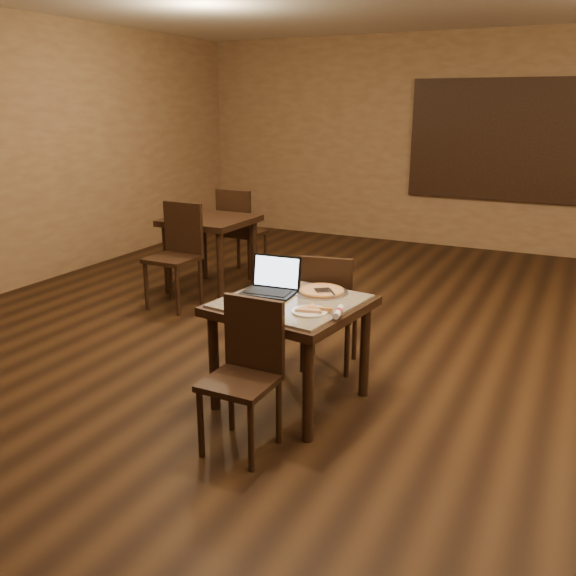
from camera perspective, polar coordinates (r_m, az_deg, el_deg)
The scene contains 16 objects.
ground at distance 4.85m, azimuth 2.57°, elevation -8.04°, with size 10.00×10.00×0.00m, color black.
wall_back at distance 9.21m, azimuth 15.69°, elevation 12.96°, with size 8.00×0.02×3.00m, color olive.
mural at distance 9.09m, azimuth 18.83°, elevation 12.96°, with size 2.34×0.05×1.64m.
tiled_table at distance 4.17m, azimuth 0.30°, elevation -2.47°, with size 1.04×1.04×0.76m.
chair_main_near at distance 3.71m, azimuth -3.92°, elevation -7.29°, with size 0.41×0.41×0.93m.
chair_main_far at distance 4.74m, azimuth 3.74°, elevation -1.69°, with size 0.48×0.48×0.95m.
laptop at distance 4.29m, azimuth -1.47°, elevation 0.46°, with size 0.38×0.31×0.25m.
plate at distance 3.89m, azimuth 2.05°, elevation -2.21°, with size 0.24×0.24×0.01m, color white.
pizza_slice at distance 3.88m, azimuth 2.06°, elevation -1.98°, with size 0.20×0.20×0.02m, color beige, non-canonical shape.
pizza_pan at distance 4.29m, azimuth 3.14°, elevation -0.40°, with size 0.38×0.38×0.01m, color silver.
pizza_whole at distance 4.29m, azimuth 3.15°, elevation -0.23°, with size 0.32×0.32×0.02m.
spatula at distance 4.26m, azimuth 3.29°, elevation -0.21°, with size 0.11×0.27×0.01m, color silver.
napkin_roll at distance 3.85m, azimuth 4.74°, elevation -2.22°, with size 0.08×0.19×0.04m.
other_table_b at distance 6.87m, azimuth -7.27°, elevation 5.40°, with size 0.90×0.90×0.83m.
other_table_b_chair_near at distance 6.39m, azimuth -10.29°, elevation 3.63°, with size 0.47×0.47×1.07m.
other_table_b_chair_far at distance 7.40m, azimuth -4.60°, elevation 5.66°, with size 0.47×0.47×1.07m.
Camera 1 is at (1.75, -4.03, 2.05)m, focal length 38.00 mm.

